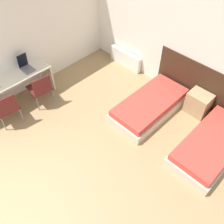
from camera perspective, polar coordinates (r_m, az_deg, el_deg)
The scene contains 12 objects.
ground_plane at distance 5.01m, azimuth -21.66°, elevation -19.40°, with size 20.00×20.00×0.00m, color #9E7F56.
wall_back at distance 6.00m, azimuth 14.49°, elevation 15.60°, with size 6.05×0.05×2.70m.
wall_left at distance 6.29m, azimuth -19.02°, elevation 16.09°, with size 0.05×5.50×2.70m.
headboard_panel at distance 6.08m, azimuth 20.85°, elevation 4.83°, with size 2.65×0.03×1.10m.
bed_near_window at distance 5.91m, azimuth 8.62°, elevation 1.48°, with size 0.95×1.93×0.36m.
bed_near_door at distance 5.50m, azimuth 21.76°, elevation -7.04°, with size 0.95×1.93×0.36m.
nightstand at distance 6.09m, azimuth 19.11°, elevation 1.92°, with size 0.51×0.40×0.55m.
radiator at distance 7.19m, azimuth 3.10°, elevation 12.02°, with size 1.04×0.12×0.45m.
desk at distance 6.22m, azimuth -21.88°, elevation 5.95°, with size 0.58×1.87×0.75m.
chair_near_laptop at distance 6.05m, azimuth -16.06°, elevation 5.34°, with size 0.53×0.53×0.86m.
chair_near_notebook at distance 5.83m, azimuth -23.03°, elevation 1.07°, with size 0.53×0.53×0.86m.
laptop at distance 6.24m, azimuth -19.08°, elevation 9.89°, with size 0.34×0.24×0.35m.
Camera 1 is at (2.48, -0.03, 4.35)m, focal length 40.00 mm.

